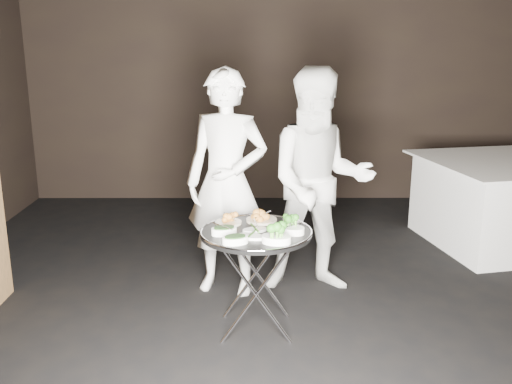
{
  "coord_description": "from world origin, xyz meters",
  "views": [
    {
      "loc": [
        -0.25,
        -3.52,
        1.95
      ],
      "look_at": [
        -0.24,
        0.22,
        0.95
      ],
      "focal_mm": 40.0,
      "sensor_mm": 36.0,
      "label": 1
    }
  ],
  "objects_px": {
    "tray_stand": "(256,277)",
    "serving_tray": "(256,233)",
    "dining_table": "(503,202)",
    "waiter_right": "(319,182)",
    "waiter_left": "(227,183)"
  },
  "relations": [
    {
      "from": "serving_tray",
      "to": "dining_table",
      "type": "distance_m",
      "value": 2.99
    },
    {
      "from": "tray_stand",
      "to": "dining_table",
      "type": "height_order",
      "value": "dining_table"
    },
    {
      "from": "waiter_left",
      "to": "waiter_right",
      "type": "relative_size",
      "value": 1.0
    },
    {
      "from": "serving_tray",
      "to": "waiter_right",
      "type": "height_order",
      "value": "waiter_right"
    },
    {
      "from": "tray_stand",
      "to": "waiter_left",
      "type": "relative_size",
      "value": 0.4
    },
    {
      "from": "tray_stand",
      "to": "serving_tray",
      "type": "distance_m",
      "value": 0.32
    },
    {
      "from": "tray_stand",
      "to": "dining_table",
      "type": "xyz_separation_m",
      "value": [
        2.41,
        1.73,
        0.03
      ]
    },
    {
      "from": "waiter_left",
      "to": "dining_table",
      "type": "height_order",
      "value": "waiter_left"
    },
    {
      "from": "tray_stand",
      "to": "dining_table",
      "type": "relative_size",
      "value": 0.48
    },
    {
      "from": "serving_tray",
      "to": "waiter_right",
      "type": "relative_size",
      "value": 0.43
    },
    {
      "from": "serving_tray",
      "to": "dining_table",
      "type": "height_order",
      "value": "dining_table"
    },
    {
      "from": "waiter_right",
      "to": "serving_tray",
      "type": "bearing_deg",
      "value": -127.35
    },
    {
      "from": "tray_stand",
      "to": "serving_tray",
      "type": "bearing_deg",
      "value": 90.0
    },
    {
      "from": "serving_tray",
      "to": "waiter_left",
      "type": "distance_m",
      "value": 0.73
    },
    {
      "from": "waiter_right",
      "to": "dining_table",
      "type": "bearing_deg",
      "value": 26.57
    }
  ]
}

